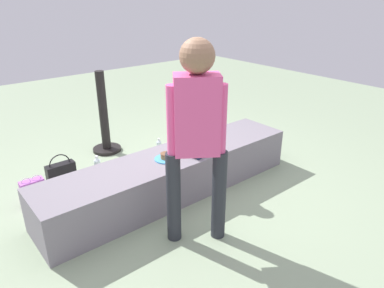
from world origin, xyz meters
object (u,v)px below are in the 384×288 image
(water_bottle_far_side, at_px, (98,166))
(handbag_black_leather, at_px, (61,173))
(child_seated, at_px, (190,131))
(cake_plate, at_px, (166,157))
(adult_standing, at_px, (197,128))
(gift_bag, at_px, (33,192))
(water_bottle_near_gift, at_px, (159,147))

(water_bottle_far_side, relative_size, handbag_black_leather, 0.71)
(child_seated, bearing_deg, handbag_black_leather, 136.32)
(cake_plate, height_order, handbag_black_leather, cake_plate)
(cake_plate, height_order, water_bottle_far_side, cake_plate)
(adult_standing, xyz_separation_m, gift_bag, (-0.90, 1.39, -0.86))
(child_seated, height_order, cake_plate, child_seated)
(cake_plate, distance_m, handbag_black_leather, 1.25)
(cake_plate, bearing_deg, gift_bag, 145.89)
(adult_standing, relative_size, cake_plate, 7.33)
(handbag_black_leather, bearing_deg, child_seated, -43.68)
(adult_standing, distance_m, water_bottle_near_gift, 1.94)
(gift_bag, bearing_deg, adult_standing, -56.99)
(water_bottle_near_gift, distance_m, water_bottle_far_side, 0.86)
(child_seated, relative_size, water_bottle_near_gift, 2.26)
(adult_standing, bearing_deg, water_bottle_far_side, 95.68)
(child_seated, bearing_deg, cake_plate, -178.36)
(water_bottle_far_side, height_order, handbag_black_leather, handbag_black_leather)
(cake_plate, xyz_separation_m, water_bottle_far_side, (-0.32, 0.88, -0.34))
(water_bottle_near_gift, bearing_deg, cake_plate, -120.33)
(water_bottle_far_side, bearing_deg, cake_plate, -69.92)
(adult_standing, xyz_separation_m, cake_plate, (0.17, 0.66, -0.54))
(water_bottle_far_side, bearing_deg, handbag_black_leather, 166.45)
(handbag_black_leather, bearing_deg, gift_bag, -145.51)
(child_seated, xyz_separation_m, water_bottle_far_side, (-0.63, 0.88, -0.53))
(adult_standing, bearing_deg, child_seated, 54.48)
(adult_standing, distance_m, cake_plate, 0.87)
(gift_bag, distance_m, handbag_black_leather, 0.44)
(adult_standing, relative_size, gift_bag, 5.35)
(child_seated, bearing_deg, gift_bag, 152.57)
(water_bottle_near_gift, distance_m, handbag_black_leather, 1.24)
(water_bottle_near_gift, bearing_deg, child_seated, -104.04)
(adult_standing, bearing_deg, cake_plate, 75.63)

